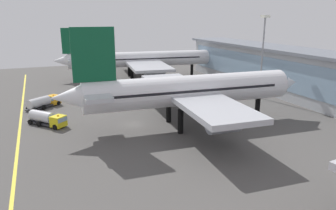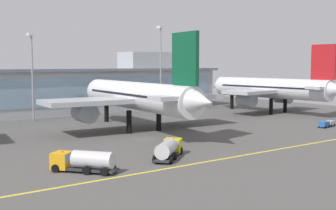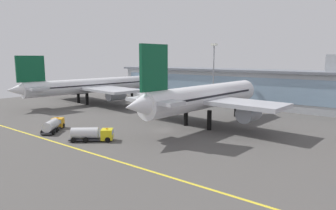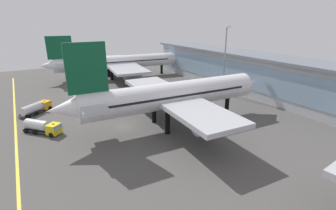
{
  "view_description": "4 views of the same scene",
  "coord_description": "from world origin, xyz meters",
  "px_view_note": "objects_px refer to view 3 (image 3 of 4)",
  "views": [
    {
      "loc": [
        61.33,
        -17.33,
        22.07
      ],
      "look_at": [
        0.71,
        7.46,
        3.66
      ],
      "focal_mm": 34.26,
      "sensor_mm": 36.0,
      "label": 1
    },
    {
      "loc": [
        -44.49,
        -69.43,
        14.33
      ],
      "look_at": [
        8.85,
        4.39,
        5.75
      ],
      "focal_mm": 46.19,
      "sensor_mm": 36.0,
      "label": 2
    },
    {
      "loc": [
        44.17,
        -55.45,
        17.48
      ],
      "look_at": [
        -9.12,
        13.06,
        3.67
      ],
      "focal_mm": 32.24,
      "sensor_mm": 36.0,
      "label": 3
    },
    {
      "loc": [
        51.45,
        -18.7,
        24.18
      ],
      "look_at": [
        6.28,
        8.29,
        5.87
      ],
      "focal_mm": 26.69,
      "sensor_mm": 36.0,
      "label": 4
    }
  ],
  "objects_px": {
    "apron_light_mast_east": "(214,65)",
    "service_truck_far": "(93,134)",
    "fuel_tanker_truck": "(53,125)",
    "airliner_near_left": "(91,86)",
    "airliner_near_right": "(205,97)"
  },
  "relations": [
    {
      "from": "airliner_near_left",
      "to": "fuel_tanker_truck",
      "type": "xyz_separation_m",
      "value": [
        29.34,
        -33.94,
        -5.04
      ]
    },
    {
      "from": "airliner_near_left",
      "to": "service_truck_far",
      "type": "height_order",
      "value": "airliner_near_left"
    },
    {
      "from": "airliner_near_right",
      "to": "fuel_tanker_truck",
      "type": "distance_m",
      "value": 37.64
    },
    {
      "from": "fuel_tanker_truck",
      "to": "apron_light_mast_east",
      "type": "relative_size",
      "value": 0.39
    },
    {
      "from": "fuel_tanker_truck",
      "to": "apron_light_mast_east",
      "type": "bearing_deg",
      "value": -50.89
    },
    {
      "from": "fuel_tanker_truck",
      "to": "airliner_near_left",
      "type": "bearing_deg",
      "value": 2.3
    },
    {
      "from": "airliner_near_left",
      "to": "fuel_tanker_truck",
      "type": "relative_size",
      "value": 7.0
    },
    {
      "from": "airliner_near_right",
      "to": "fuel_tanker_truck",
      "type": "height_order",
      "value": "airliner_near_right"
    },
    {
      "from": "airliner_near_right",
      "to": "service_truck_far",
      "type": "height_order",
      "value": "airliner_near_right"
    },
    {
      "from": "airliner_near_right",
      "to": "apron_light_mast_east",
      "type": "distance_m",
      "value": 32.0
    },
    {
      "from": "service_truck_far",
      "to": "apron_light_mast_east",
      "type": "relative_size",
      "value": 0.38
    },
    {
      "from": "apron_light_mast_east",
      "to": "service_truck_far",
      "type": "bearing_deg",
      "value": -87.47
    },
    {
      "from": "airliner_near_left",
      "to": "airliner_near_right",
      "type": "bearing_deg",
      "value": -89.97
    },
    {
      "from": "fuel_tanker_truck",
      "to": "service_truck_far",
      "type": "height_order",
      "value": "same"
    },
    {
      "from": "airliner_near_left",
      "to": "apron_light_mast_east",
      "type": "xyz_separation_m",
      "value": [
        41.43,
        21.25,
        8.07
      ]
    }
  ]
}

